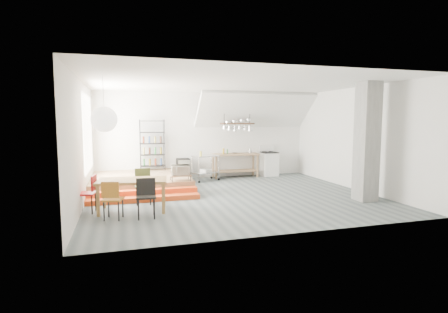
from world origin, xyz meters
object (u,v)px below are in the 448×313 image
object	(u,v)px
rolling_cart	(205,164)
mini_fridge	(183,169)
stove	(269,163)
dining_table	(132,183)

from	to	relation	value
rolling_cart	mini_fridge	bearing A→B (deg)	123.31
stove	rolling_cart	world-z (taller)	stove
stove	rolling_cart	distance (m)	2.72
stove	rolling_cart	bearing A→B (deg)	-170.33
dining_table	mini_fridge	world-z (taller)	mini_fridge
dining_table	mini_fridge	bearing A→B (deg)	72.06
dining_table	rolling_cart	world-z (taller)	rolling_cart
mini_fridge	dining_table	bearing A→B (deg)	-115.18
mini_fridge	stove	bearing A→B (deg)	-0.74
rolling_cart	mini_fridge	size ratio (longest dim) A/B	1.35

